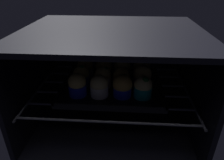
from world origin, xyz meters
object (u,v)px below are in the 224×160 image
muffin_row2_col1 (104,68)px  muffin_row1_col0 (82,76)px  muffin_row1_col1 (103,77)px  muffin_row0_col2 (122,86)px  muffin_row0_col0 (77,85)px  muffin_row0_col1 (99,86)px  baking_tray (112,87)px  muffin_row2_col2 (122,68)px  muffin_row1_col2 (121,78)px  muffin_row2_col0 (85,67)px  muffin_row2_col3 (141,68)px  muffin_row0_col3 (143,87)px  muffin_row1_col3 (142,77)px

muffin_row2_col1 → muffin_row1_col0: bearing=-135.3°
muffin_row1_col1 → muffin_row0_col2: bearing=-41.7°
muffin_row0_col0 → muffin_row0_col1: bearing=1.1°
baking_tray → muffin_row2_col2: (3.42, 6.94, 4.50)cm
muffin_row1_col0 → muffin_row1_col2: muffin_row1_col0 is taller
muffin_row2_col0 → baking_tray: bearing=-31.9°
muffin_row0_col0 → muffin_row0_col1: muffin_row0_col0 is taller
muffin_row2_col1 → muffin_row2_col2: 7.15cm
muffin_row2_col2 → muffin_row2_col3: 7.40cm
muffin_row0_col3 → muffin_row2_col3: bearing=88.9°
muffin_row0_col0 → muffin_row1_col3: size_ratio=0.95×
muffin_row0_col2 → muffin_row0_col3: muffin_row0_col3 is taller
muffin_row1_col0 → muffin_row2_col1: 10.20cm
muffin_row1_col2 → muffin_row0_col2: bearing=-84.7°
muffin_row0_col1 → muffin_row2_col1: size_ratio=0.97×
muffin_row0_col1 → muffin_row0_col2: (7.61, 0.25, 0.12)cm
baking_tray → muffin_row0_col0: bearing=-147.1°
muffin_row0_col0 → muffin_row2_col1: bearing=63.1°
baking_tray → muffin_row1_col0: 11.71cm
muffin_row0_col1 → muffin_row0_col2: size_ratio=0.97×
muffin_row2_col0 → muffin_row0_col2: bearing=-42.3°
muffin_row0_col2 → muffin_row2_col1: bearing=118.7°
muffin_row0_col0 → muffin_row1_col0: size_ratio=1.01×
muffin_row1_col0 → muffin_row2_col0: muffin_row2_col0 is taller
muffin_row1_col2 → muffin_row2_col3: bearing=43.9°
baking_tray → muffin_row1_col3: size_ratio=4.31×
baking_tray → muffin_row2_col3: 13.78cm
muffin_row0_col2 → muffin_row2_col1: (-7.60, 13.89, 0.01)cm
muffin_row1_col3 → muffin_row0_col2: bearing=-135.5°
muffin_row2_col2 → muffin_row2_col0: bearing=-179.5°
muffin_row0_col1 → muffin_row1_col1: 6.60cm
muffin_row0_col2 → muffin_row0_col1: bearing=-178.1°
muffin_row0_col0 → muffin_row2_col1: size_ratio=1.02×
muffin_row1_col2 → muffin_row2_col2: (0.15, 6.98, 0.70)cm
muffin_row2_col1 → muffin_row2_col3: 14.54cm
muffin_row0_col3 → muffin_row2_col3: 14.01cm
muffin_row2_col2 → muffin_row2_col1: bearing=178.0°
muffin_row2_col3 → baking_tray: bearing=-146.3°
muffin_row0_col2 → muffin_row1_col3: (6.80, 6.68, 0.43)cm
muffin_row1_col0 → muffin_row0_col2: bearing=-24.3°
muffin_row1_col1 → muffin_row1_col2: muffin_row1_col1 is taller
muffin_row0_col1 → muffin_row1_col0: bearing=136.2°
muffin_row1_col0 → muffin_row1_col1: size_ratio=1.04×
muffin_row0_col1 → muffin_row1_col0: muffin_row1_col0 is taller
muffin_row0_col2 → muffin_row2_col3: muffin_row2_col3 is taller
muffin_row2_col1 → muffin_row2_col2: muffin_row2_col2 is taller
muffin_row0_col0 → muffin_row2_col2: (14.38, 14.03, 0.31)cm
muffin_row0_col2 → muffin_row1_col2: 6.70cm
muffin_row1_col1 → muffin_row2_col1: size_ratio=0.98×
muffin_row1_col3 → muffin_row2_col2: 10.06cm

